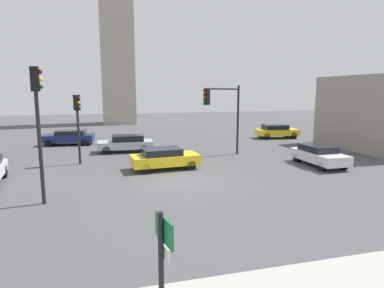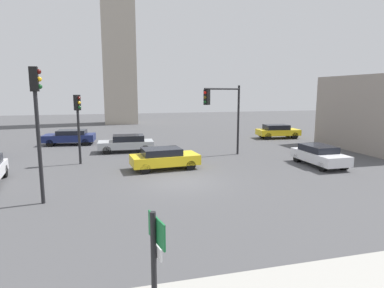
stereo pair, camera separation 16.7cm
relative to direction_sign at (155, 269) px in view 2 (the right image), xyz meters
name	(u,v)px [view 2 (the right image)]	position (x,y,z in m)	size (l,w,h in m)	color
ground_plane	(181,182)	(2.96, 11.36, -1.80)	(108.99, 108.99, 0.00)	#4C4C4F
direction_sign	(155,269)	(0.00, 0.00, 0.00)	(0.20, 0.75, 2.68)	black
traffic_light_0	(37,111)	(-3.54, 9.55, 2.20)	(0.47, 0.33, 5.79)	black
traffic_light_1	(224,106)	(7.26, 16.68, 1.96)	(3.53, 2.56, 5.23)	black
traffic_light_2	(78,116)	(-2.59, 17.25, 1.41)	(0.47, 0.47, 4.57)	black
car_0	(127,143)	(0.65, 20.93, -1.08)	(4.34, 1.93, 1.34)	#ADB2B7
car_2	(164,158)	(2.57, 14.43, -1.09)	(4.29, 2.23, 1.33)	yellow
car_3	(277,131)	(16.07, 24.74, -1.05)	(4.35, 2.25, 1.40)	yellow
car_4	(319,155)	(12.50, 12.84, -1.09)	(1.84, 4.01, 1.32)	silver
car_6	(70,137)	(-4.11, 25.81, -1.08)	(4.54, 2.40, 1.33)	navy
skyline_tower	(117,5)	(1.15, 44.92, 15.07)	(4.69, 4.69, 33.74)	#A89E8E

